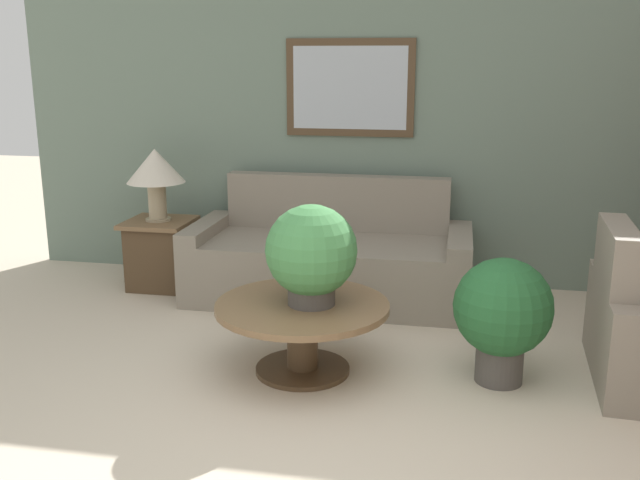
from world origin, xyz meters
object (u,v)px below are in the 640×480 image
Objects in this scene: couch_main at (330,261)px; side_table at (160,253)px; potted_plant_on_table at (311,253)px; coffee_table at (302,322)px; potted_plant_floor at (503,312)px; table_lamp at (156,170)px.

couch_main reaches higher than side_table.
potted_plant_on_table is (1.59, -1.42, 0.47)m from side_table.
potted_plant_floor is at bearing 4.48° from coffee_table.
table_lamp is (-1.53, 1.42, 0.67)m from coffee_table.
coffee_table is 2.19m from table_lamp.
potted_plant_on_table reaches higher than side_table.
coffee_table is 2.09m from side_table.
couch_main is 1.84m from potted_plant_floor.
potted_plant_floor is at bearing -46.19° from couch_main.
couch_main is 2.09× the size of coffee_table.
couch_main is 1.42m from coffee_table.
potted_plant_on_table reaches higher than coffee_table.
coffee_table is 1.78× the size of table_lamp.
coffee_table is 0.44m from potted_plant_on_table.
side_table is (-1.44, 0.00, -0.01)m from couch_main.
table_lamp reaches higher than coffee_table.
side_table is (-1.53, 1.42, -0.03)m from coffee_table.
coffee_table is at bearing 176.95° from potted_plant_on_table.
side_table is 0.76× the size of potted_plant_floor.
table_lamp is 2.15m from potted_plant_on_table.
coffee_table is at bearing -42.78° from side_table.
side_table is at bearing 138.20° from potted_plant_on_table.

